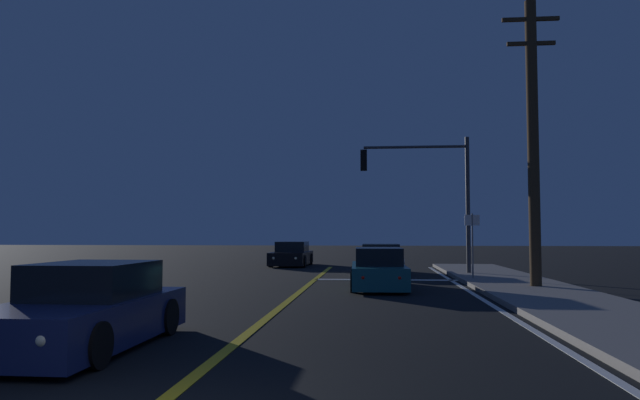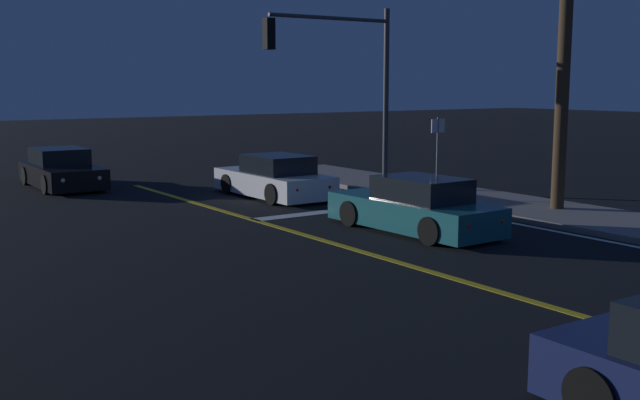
# 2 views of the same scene
# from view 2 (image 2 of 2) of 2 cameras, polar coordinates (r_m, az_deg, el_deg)

# --- Properties ---
(lane_line_center) EXTENTS (0.20, 33.32, 0.01)m
(lane_line_center) POSITION_cam_2_polar(r_m,az_deg,el_deg) (13.64, 12.64, -6.52)
(lane_line_center) COLOR gold
(lane_line_center) RESTS_ON ground
(stop_bar) EXTENTS (5.48, 0.50, 0.01)m
(stop_bar) POSITION_cam_2_polar(r_m,az_deg,el_deg) (21.54, 1.41, -0.77)
(stop_bar) COLOR white
(stop_bar) RESTS_ON ground
(car_mid_block_teal) EXTENTS (1.91, 4.67, 1.34)m
(car_mid_block_teal) POSITION_cam_2_polar(r_m,az_deg,el_deg) (18.51, 7.10, -0.58)
(car_mid_block_teal) COLOR #195960
(car_mid_block_teal) RESTS_ON ground
(car_parked_curb_white) EXTENTS (1.96, 4.63, 1.34)m
(car_parked_curb_white) POSITION_cam_2_polar(r_m,az_deg,el_deg) (24.08, -3.42, 1.60)
(car_parked_curb_white) COLOR silver
(car_parked_curb_white) RESTS_ON ground
(car_distant_tail_black) EXTENTS (2.04, 4.62, 1.34)m
(car_distant_tail_black) POSITION_cam_2_polar(r_m,az_deg,el_deg) (27.77, -18.69, 2.09)
(car_distant_tail_black) COLOR black
(car_distant_tail_black) RESTS_ON ground
(traffic_signal_near_right) EXTENTS (4.63, 0.28, 5.92)m
(traffic_signal_near_right) POSITION_cam_2_polar(r_m,az_deg,el_deg) (24.22, 1.89, 9.72)
(traffic_signal_near_right) COLOR #38383D
(traffic_signal_near_right) RESTS_ON ground
(utility_pole_right) EXTENTS (1.81, 0.36, 9.34)m
(utility_pole_right) POSITION_cam_2_polar(r_m,az_deg,el_deg) (21.77, 17.78, 11.62)
(utility_pole_right) COLOR #42301E
(utility_pole_right) RESTS_ON ground
(street_sign_corner) EXTENTS (0.56, 0.08, 2.55)m
(street_sign_corner) POSITION_cam_2_polar(r_m,az_deg,el_deg) (23.00, 8.74, 4.01)
(street_sign_corner) COLOR slate
(street_sign_corner) RESTS_ON ground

